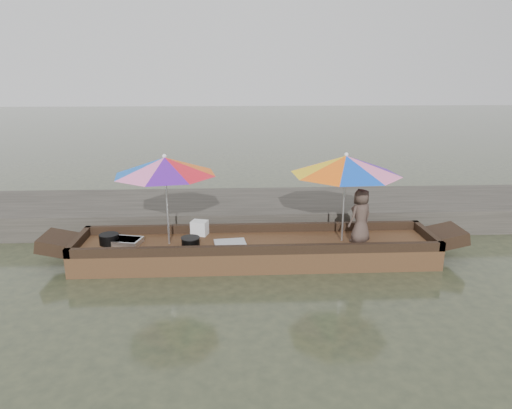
{
  "coord_description": "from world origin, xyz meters",
  "views": [
    {
      "loc": [
        -0.39,
        -7.4,
        3.16
      ],
      "look_at": [
        0.0,
        0.1,
        1.0
      ],
      "focal_mm": 32.0,
      "sensor_mm": 36.0,
      "label": 1
    }
  ],
  "objects_px": {
    "charcoal_grill": "(191,242)",
    "supply_bag": "(200,228)",
    "boat_hull": "(256,251)",
    "vendor": "(361,216)",
    "tray_scallop": "(230,244)",
    "umbrella_bow": "(167,200)",
    "tray_crayfish": "(126,241)",
    "umbrella_stern": "(344,198)",
    "cooking_pot": "(109,239)"
  },
  "relations": [
    {
      "from": "boat_hull",
      "to": "umbrella_stern",
      "type": "xyz_separation_m",
      "value": [
        1.5,
        0.0,
        0.95
      ]
    },
    {
      "from": "tray_crayfish",
      "to": "vendor",
      "type": "bearing_deg",
      "value": -1.9
    },
    {
      "from": "cooking_pot",
      "to": "supply_bag",
      "type": "height_order",
      "value": "supply_bag"
    },
    {
      "from": "cooking_pot",
      "to": "tray_scallop",
      "type": "relative_size",
      "value": 0.62
    },
    {
      "from": "cooking_pot",
      "to": "tray_crayfish",
      "type": "xyz_separation_m",
      "value": [
        0.28,
        -0.01,
        -0.04
      ]
    },
    {
      "from": "charcoal_grill",
      "to": "supply_bag",
      "type": "distance_m",
      "value": 0.58
    },
    {
      "from": "supply_bag",
      "to": "umbrella_stern",
      "type": "distance_m",
      "value": 2.62
    },
    {
      "from": "boat_hull",
      "to": "cooking_pot",
      "type": "height_order",
      "value": "cooking_pot"
    },
    {
      "from": "charcoal_grill",
      "to": "supply_bag",
      "type": "height_order",
      "value": "supply_bag"
    },
    {
      "from": "tray_scallop",
      "to": "vendor",
      "type": "distance_m",
      "value": 2.28
    },
    {
      "from": "tray_scallop",
      "to": "umbrella_stern",
      "type": "height_order",
      "value": "umbrella_stern"
    },
    {
      "from": "supply_bag",
      "to": "vendor",
      "type": "bearing_deg",
      "value": -10.8
    },
    {
      "from": "cooking_pot",
      "to": "umbrella_stern",
      "type": "xyz_separation_m",
      "value": [
        4.02,
        -0.05,
        0.69
      ]
    },
    {
      "from": "tray_crayfish",
      "to": "charcoal_grill",
      "type": "distance_m",
      "value": 1.14
    },
    {
      "from": "charcoal_grill",
      "to": "supply_bag",
      "type": "bearing_deg",
      "value": 78.32
    },
    {
      "from": "boat_hull",
      "to": "umbrella_bow",
      "type": "bearing_deg",
      "value": 180.0
    },
    {
      "from": "boat_hull",
      "to": "cooking_pot",
      "type": "bearing_deg",
      "value": 178.89
    },
    {
      "from": "vendor",
      "to": "tray_scallop",
      "type": "bearing_deg",
      "value": -30.67
    },
    {
      "from": "vendor",
      "to": "umbrella_stern",
      "type": "bearing_deg",
      "value": -50.74
    },
    {
      "from": "umbrella_bow",
      "to": "vendor",
      "type": "bearing_deg",
      "value": -1.71
    },
    {
      "from": "cooking_pot",
      "to": "umbrella_bow",
      "type": "relative_size",
      "value": 0.19
    },
    {
      "from": "supply_bag",
      "to": "vendor",
      "type": "height_order",
      "value": "vendor"
    },
    {
      "from": "boat_hull",
      "to": "tray_scallop",
      "type": "distance_m",
      "value": 0.52
    },
    {
      "from": "vendor",
      "to": "umbrella_stern",
      "type": "height_order",
      "value": "umbrella_stern"
    },
    {
      "from": "charcoal_grill",
      "to": "vendor",
      "type": "relative_size",
      "value": 0.31
    },
    {
      "from": "tray_crayfish",
      "to": "vendor",
      "type": "xyz_separation_m",
      "value": [
        4.02,
        -0.13,
        0.43
      ]
    },
    {
      "from": "tray_scallop",
      "to": "umbrella_bow",
      "type": "relative_size",
      "value": 0.31
    },
    {
      "from": "cooking_pot",
      "to": "vendor",
      "type": "height_order",
      "value": "vendor"
    },
    {
      "from": "umbrella_bow",
      "to": "umbrella_stern",
      "type": "height_order",
      "value": "same"
    },
    {
      "from": "boat_hull",
      "to": "tray_crayfish",
      "type": "relative_size",
      "value": 11.67
    },
    {
      "from": "supply_bag",
      "to": "umbrella_bow",
      "type": "relative_size",
      "value": 0.16
    },
    {
      "from": "cooking_pot",
      "to": "umbrella_stern",
      "type": "relative_size",
      "value": 0.18
    },
    {
      "from": "tray_crayfish",
      "to": "vendor",
      "type": "height_order",
      "value": "vendor"
    },
    {
      "from": "cooking_pot",
      "to": "umbrella_bow",
      "type": "distance_m",
      "value": 1.24
    },
    {
      "from": "charcoal_grill",
      "to": "umbrella_stern",
      "type": "bearing_deg",
      "value": 2.88
    },
    {
      "from": "boat_hull",
      "to": "tray_crayfish",
      "type": "xyz_separation_m",
      "value": [
        -2.25,
        0.04,
        0.22
      ]
    },
    {
      "from": "boat_hull",
      "to": "supply_bag",
      "type": "bearing_deg",
      "value": 156.69
    },
    {
      "from": "cooking_pot",
      "to": "vendor",
      "type": "xyz_separation_m",
      "value": [
        4.3,
        -0.15,
        0.39
      ]
    },
    {
      "from": "boat_hull",
      "to": "cooking_pot",
      "type": "distance_m",
      "value": 2.54
    },
    {
      "from": "vendor",
      "to": "umbrella_stern",
      "type": "xyz_separation_m",
      "value": [
        -0.28,
        0.1,
        0.3
      ]
    },
    {
      "from": "charcoal_grill",
      "to": "vendor",
      "type": "bearing_deg",
      "value": 0.67
    },
    {
      "from": "tray_scallop",
      "to": "umbrella_stern",
      "type": "xyz_separation_m",
      "value": [
        1.95,
        0.13,
        0.74
      ]
    },
    {
      "from": "cooking_pot",
      "to": "vendor",
      "type": "relative_size",
      "value": 0.34
    },
    {
      "from": "tray_crayfish",
      "to": "umbrella_bow",
      "type": "xyz_separation_m",
      "value": [
        0.75,
        -0.04,
        0.73
      ]
    },
    {
      "from": "boat_hull",
      "to": "vendor",
      "type": "distance_m",
      "value": 1.9
    },
    {
      "from": "tray_scallop",
      "to": "umbrella_stern",
      "type": "distance_m",
      "value": 2.09
    },
    {
      "from": "charcoal_grill",
      "to": "umbrella_bow",
      "type": "bearing_deg",
      "value": 160.75
    },
    {
      "from": "boat_hull",
      "to": "tray_crayfish",
      "type": "bearing_deg",
      "value": 179.08
    },
    {
      "from": "vendor",
      "to": "umbrella_bow",
      "type": "height_order",
      "value": "umbrella_bow"
    },
    {
      "from": "charcoal_grill",
      "to": "supply_bag",
      "type": "xyz_separation_m",
      "value": [
        0.12,
        0.56,
        0.06
      ]
    }
  ]
}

